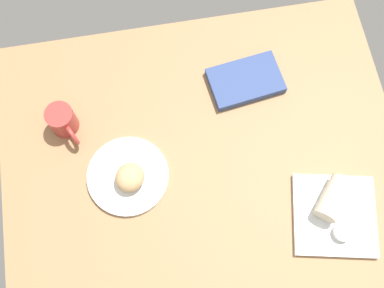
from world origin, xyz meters
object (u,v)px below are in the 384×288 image
(round_plate, at_px, (128,176))
(coffee_mug, at_px, (63,121))
(book_stack, at_px, (245,81))
(square_plate, at_px, (334,216))
(scone_pastry, at_px, (130,177))
(breakfast_wrap, at_px, (334,198))
(sauce_cup, at_px, (342,232))

(round_plate, xyz_separation_m, coffee_mug, (0.15, -0.17, 0.04))
(book_stack, bearing_deg, square_plate, 109.79)
(square_plate, relative_size, coffee_mug, 1.83)
(round_plate, bearing_deg, book_stack, -148.96)
(round_plate, bearing_deg, coffee_mug, -48.79)
(coffee_mug, bearing_deg, scone_pastry, 130.38)
(scone_pastry, relative_size, square_plate, 0.38)
(breakfast_wrap, relative_size, coffee_mug, 0.98)
(round_plate, distance_m, book_stack, 0.43)
(book_stack, distance_m, coffee_mug, 0.53)
(sauce_cup, distance_m, breakfast_wrap, 0.09)
(scone_pastry, distance_m, book_stack, 0.43)
(sauce_cup, bearing_deg, book_stack, -71.76)
(round_plate, height_order, sauce_cup, sauce_cup)
(square_plate, relative_size, breakfast_wrap, 1.87)
(sauce_cup, xyz_separation_m, breakfast_wrap, (0.01, -0.09, 0.02))
(book_stack, bearing_deg, round_plate, 31.04)
(scone_pastry, distance_m, coffee_mug, 0.25)
(breakfast_wrap, xyz_separation_m, coffee_mug, (0.67, -0.33, -0.00))
(scone_pastry, distance_m, sauce_cup, 0.57)
(round_plate, relative_size, book_stack, 1.01)
(breakfast_wrap, relative_size, book_stack, 0.52)
(round_plate, distance_m, sauce_cup, 0.58)
(scone_pastry, xyz_separation_m, sauce_cup, (-0.52, 0.23, -0.01))
(square_plate, bearing_deg, breakfast_wrap, -86.35)
(square_plate, xyz_separation_m, book_stack, (0.15, -0.42, 0.01))
(square_plate, xyz_separation_m, coffee_mug, (0.67, -0.37, 0.04))
(round_plate, distance_m, square_plate, 0.56)
(square_plate, distance_m, coffee_mug, 0.77)
(book_stack, xyz_separation_m, coffee_mug, (0.52, 0.05, 0.03))
(sauce_cup, bearing_deg, square_plate, -86.35)
(round_plate, height_order, book_stack, book_stack)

